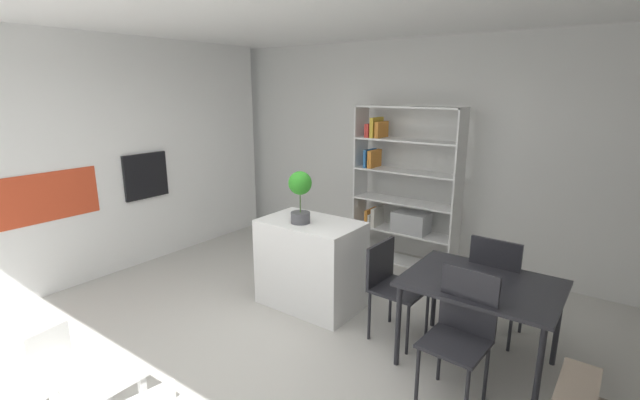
{
  "coord_description": "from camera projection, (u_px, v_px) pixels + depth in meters",
  "views": [
    {
      "loc": [
        2.42,
        -2.57,
        2.22
      ],
      "look_at": [
        0.06,
        0.67,
        1.2
      ],
      "focal_mm": 24.79,
      "sensor_mm": 36.0,
      "label": 1
    }
  ],
  "objects": [
    {
      "name": "tall_cabinet_run_left",
      "position": [
        85.0,
        158.0,
        5.28
      ],
      "size": [
        0.6,
        5.09,
        2.83
      ],
      "primitive_type": "cube",
      "color": "white",
      "rests_on": "ground_plane"
    },
    {
      "name": "kitchen_island",
      "position": [
        311.0,
        264.0,
        4.57
      ],
      "size": [
        1.02,
        0.64,
        0.91
      ],
      "primitive_type": "cube",
      "color": "white",
      "rests_on": "ground_plane"
    },
    {
      "name": "child_chair_left",
      "position": [
        58.0,
        364.0,
        3.15
      ],
      "size": [
        0.35,
        0.35,
        0.56
      ],
      "rotation": [
        0.0,
        0.0,
        1.7
      ],
      "color": "silver",
      "rests_on": "ground_plane"
    },
    {
      "name": "dining_table",
      "position": [
        481.0,
        290.0,
        3.5
      ],
      "size": [
        1.16,
        0.88,
        0.74
      ],
      "color": "#232328",
      "rests_on": "ground_plane"
    },
    {
      "name": "dining_chair_island_side",
      "position": [
        391.0,
        280.0,
        3.99
      ],
      "size": [
        0.46,
        0.46,
        0.87
      ],
      "rotation": [
        0.0,
        0.0,
        1.54
      ],
      "color": "#232328",
      "rests_on": "ground_plane"
    },
    {
      "name": "child_table",
      "position": [
        97.0,
        384.0,
        2.83
      ],
      "size": [
        0.55,
        0.42,
        0.47
      ],
      "color": "white",
      "rests_on": "ground_plane"
    },
    {
      "name": "cabinet_niche_splashback",
      "position": [
        48.0,
        197.0,
        4.72
      ],
      "size": [
        0.01,
        1.06,
        0.53
      ],
      "color": "#CC4223",
      "rests_on": "ground_plane"
    },
    {
      "name": "open_bookshelf",
      "position": [
        402.0,
        192.0,
        5.63
      ],
      "size": [
        1.36,
        0.34,
        2.01
      ],
      "color": "white",
      "rests_on": "ground_plane"
    },
    {
      "name": "dining_chair_far",
      "position": [
        496.0,
        281.0,
        3.88
      ],
      "size": [
        0.43,
        0.45,
        0.99
      ],
      "rotation": [
        0.0,
        0.0,
        3.12
      ],
      "color": "#232328",
      "rests_on": "ground_plane"
    },
    {
      "name": "ground_plane",
      "position": [
        271.0,
        344.0,
        3.94
      ],
      "size": [
        9.07,
        9.07,
        0.0
      ],
      "primitive_type": "plane",
      "color": "beige"
    },
    {
      "name": "back_partition",
      "position": [
        412.0,
        151.0,
        5.78
      ],
      "size": [
        6.6,
        0.06,
        2.83
      ],
      "primitive_type": "cube",
      "color": "silver",
      "rests_on": "ground_plane"
    },
    {
      "name": "built_in_oven",
      "position": [
        146.0,
        176.0,
        5.61
      ],
      "size": [
        0.06,
        0.59,
        0.57
      ],
      "color": "black",
      "rests_on": "ground_plane"
    },
    {
      "name": "potted_plant_on_island",
      "position": [
        300.0,
        192.0,
        4.33
      ],
      "size": [
        0.23,
        0.23,
        0.52
      ],
      "color": "#4C4C51",
      "rests_on": "kitchen_island"
    },
    {
      "name": "dining_chair_near",
      "position": [
        461.0,
        325.0,
        3.16
      ],
      "size": [
        0.45,
        0.45,
        0.97
      ],
      "rotation": [
        0.0,
        0.0,
        -0.06
      ],
      "color": "#232328",
      "rests_on": "ground_plane"
    }
  ]
}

